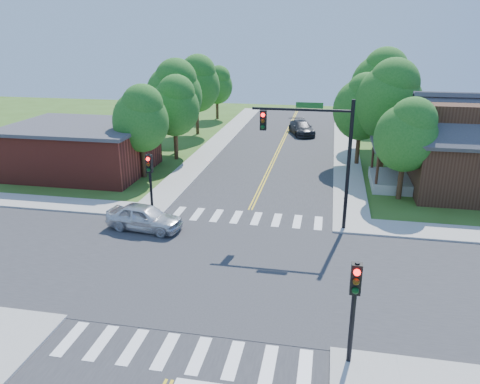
% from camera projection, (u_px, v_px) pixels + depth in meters
% --- Properties ---
extents(ground, '(100.00, 100.00, 0.00)m').
position_uv_depth(ground, '(223.00, 268.00, 21.83)').
color(ground, '#38591C').
rests_on(ground, ground).
extents(road_ns, '(10.00, 90.00, 0.04)m').
position_uv_depth(road_ns, '(223.00, 268.00, 21.82)').
color(road_ns, '#2D2D30').
rests_on(road_ns, ground).
extents(road_ew, '(90.00, 10.00, 0.04)m').
position_uv_depth(road_ew, '(223.00, 268.00, 21.82)').
color(road_ew, '#2D2D30').
rests_on(road_ew, ground).
extents(intersection_patch, '(10.20, 10.20, 0.06)m').
position_uv_depth(intersection_patch, '(223.00, 268.00, 21.83)').
color(intersection_patch, '#2D2D30').
rests_on(intersection_patch, ground).
extents(sidewalk_nw, '(40.00, 40.00, 0.14)m').
position_uv_depth(sidewalk_nw, '(82.00, 161.00, 39.30)').
color(sidewalk_nw, '#9E9B93').
rests_on(sidewalk_nw, ground).
extents(crosswalk_north, '(8.85, 2.00, 0.01)m').
position_uv_depth(crosswalk_north, '(246.00, 218.00, 27.55)').
color(crosswalk_north, white).
rests_on(crosswalk_north, ground).
extents(crosswalk_south, '(8.85, 2.00, 0.01)m').
position_uv_depth(crosswalk_south, '(182.00, 353.00, 16.07)').
color(crosswalk_south, white).
rests_on(crosswalk_south, ground).
extents(centerline, '(0.30, 90.00, 0.01)m').
position_uv_depth(centerline, '(223.00, 268.00, 21.81)').
color(centerline, yellow).
rests_on(centerline, ground).
extents(signal_mast_ne, '(5.30, 0.42, 7.20)m').
position_uv_depth(signal_mast_ne, '(317.00, 143.00, 24.69)').
color(signal_mast_ne, black).
rests_on(signal_mast_ne, ground).
extents(signal_pole_se, '(0.34, 0.42, 3.80)m').
position_uv_depth(signal_pole_se, '(355.00, 295.00, 14.73)').
color(signal_pole_se, black).
rests_on(signal_pole_se, ground).
extents(signal_pole_nw, '(0.34, 0.42, 3.80)m').
position_uv_depth(signal_pole_nw, '(150.00, 173.00, 27.12)').
color(signal_pole_nw, black).
rests_on(signal_pole_nw, ground).
extents(building_nw, '(10.40, 8.40, 3.73)m').
position_uv_depth(building_nw, '(81.00, 148.00, 35.99)').
color(building_nw, maroon).
rests_on(building_nw, ground).
extents(tree_e_a, '(3.93, 3.74, 6.69)m').
position_uv_depth(tree_e_a, '(408.00, 133.00, 29.28)').
color(tree_e_a, '#382314').
rests_on(tree_e_a, ground).
extents(tree_e_b, '(5.08, 4.83, 8.64)m').
position_uv_depth(tree_e_b, '(389.00, 98.00, 35.08)').
color(tree_e_b, '#382314').
rests_on(tree_e_b, ground).
extents(tree_e_c, '(5.37, 5.10, 9.13)m').
position_uv_depth(tree_e_c, '(382.00, 83.00, 42.03)').
color(tree_e_c, '#382314').
rests_on(tree_e_c, ground).
extents(tree_e_d, '(4.37, 4.15, 7.42)m').
position_uv_depth(tree_e_d, '(375.00, 84.00, 50.86)').
color(tree_e_d, '#382314').
rests_on(tree_e_d, ground).
extents(tree_w_a, '(4.09, 3.88, 6.95)m').
position_uv_depth(tree_w_a, '(141.00, 117.00, 33.72)').
color(tree_w_a, '#382314').
rests_on(tree_w_a, ground).
extents(tree_w_b, '(4.88, 4.64, 8.29)m').
position_uv_depth(tree_w_b, '(175.00, 92.00, 40.20)').
color(tree_w_b, '#382314').
rests_on(tree_w_b, ground).
extents(tree_w_c, '(4.84, 4.59, 8.22)m').
position_uv_depth(tree_w_c, '(197.00, 82.00, 47.70)').
color(tree_w_c, '#382314').
rests_on(tree_w_c, ground).
extents(tree_w_d, '(3.80, 3.61, 6.46)m').
position_uv_depth(tree_w_d, '(217.00, 84.00, 56.51)').
color(tree_w_d, '#382314').
rests_on(tree_w_d, ground).
extents(tree_house, '(4.38, 4.17, 7.45)m').
position_uv_depth(tree_house, '(362.00, 105.00, 36.70)').
color(tree_house, '#382314').
rests_on(tree_house, ground).
extents(tree_bldg, '(4.20, 3.99, 7.14)m').
position_uv_depth(tree_bldg, '(175.00, 104.00, 38.54)').
color(tree_bldg, '#382314').
rests_on(tree_bldg, ground).
extents(car_silver, '(2.86, 4.71, 1.45)m').
position_uv_depth(car_silver, '(144.00, 218.00, 25.77)').
color(car_silver, silver).
rests_on(car_silver, ground).
extents(car_dgrey, '(4.91, 6.06, 1.41)m').
position_uv_depth(car_dgrey, '(302.00, 128.00, 48.98)').
color(car_dgrey, '#27292C').
rests_on(car_dgrey, ground).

